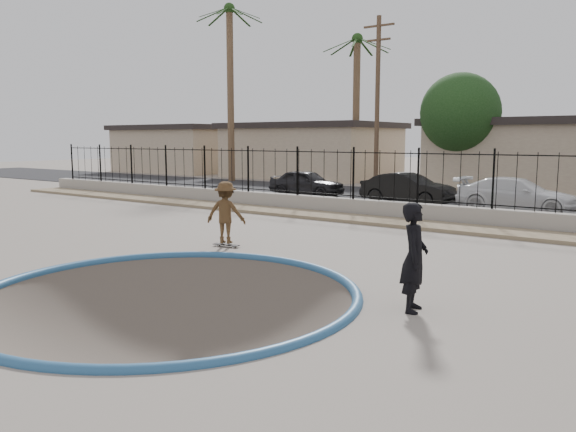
% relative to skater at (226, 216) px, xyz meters
% --- Properties ---
extents(ground, '(120.00, 120.00, 2.20)m').
position_rel_skater_xyz_m(ground, '(2.18, 9.00, -1.90)').
color(ground, slate).
rests_on(ground, ground).
extents(bowl_pit, '(6.84, 6.84, 1.80)m').
position_rel_skater_xyz_m(bowl_pit, '(2.18, -4.00, -0.80)').
color(bowl_pit, '#4D433B').
rests_on(bowl_pit, ground).
extents(coping_ring, '(7.04, 7.04, 0.20)m').
position_rel_skater_xyz_m(coping_ring, '(2.18, -4.00, -0.80)').
color(coping_ring, '#275581').
rests_on(coping_ring, ground).
extents(rock_strip, '(42.00, 1.60, 0.11)m').
position_rel_skater_xyz_m(rock_strip, '(2.18, 6.20, -0.75)').
color(rock_strip, tan).
rests_on(rock_strip, ground).
extents(retaining_wall, '(42.00, 0.45, 0.60)m').
position_rel_skater_xyz_m(retaining_wall, '(2.18, 7.30, -0.50)').
color(retaining_wall, '#9C9689').
rests_on(retaining_wall, ground).
extents(fence, '(40.00, 0.04, 1.80)m').
position_rel_skater_xyz_m(fence, '(2.18, 7.30, 0.70)').
color(fence, black).
rests_on(fence, retaining_wall).
extents(street, '(90.00, 8.00, 0.04)m').
position_rel_skater_xyz_m(street, '(2.18, 14.00, -0.79)').
color(street, black).
rests_on(street, ground).
extents(house_west_far, '(10.60, 8.60, 3.90)m').
position_rel_skater_xyz_m(house_west_far, '(-25.82, 23.50, 1.17)').
color(house_west_far, tan).
rests_on(house_west_far, ground).
extents(house_west, '(11.60, 8.60, 3.90)m').
position_rel_skater_xyz_m(house_west, '(-12.82, 23.50, 1.17)').
color(house_west, tan).
rests_on(house_west, ground).
extents(house_center, '(10.60, 8.60, 3.90)m').
position_rel_skater_xyz_m(house_center, '(2.18, 23.50, 1.17)').
color(house_center, tan).
rests_on(house_center, ground).
extents(palm_left, '(2.30, 2.30, 11.30)m').
position_rel_skater_xyz_m(palm_left, '(-14.82, 17.00, 7.15)').
color(palm_left, brown).
rests_on(palm_left, ground).
extents(palm_mid, '(2.30, 2.30, 9.30)m').
position_rel_skater_xyz_m(palm_mid, '(-7.82, 21.00, 5.88)').
color(palm_mid, brown).
rests_on(palm_mid, ground).
extents(utility_pole_left, '(1.70, 0.24, 9.00)m').
position_rel_skater_xyz_m(utility_pole_left, '(-3.82, 16.00, 3.90)').
color(utility_pole_left, '#473323').
rests_on(utility_pole_left, ground).
extents(street_tree_left, '(4.32, 4.32, 6.36)m').
position_rel_skater_xyz_m(street_tree_left, '(-0.82, 20.00, 3.38)').
color(street_tree_left, '#473323').
rests_on(street_tree_left, ground).
extents(skater, '(1.19, 0.94, 1.61)m').
position_rel_skater_xyz_m(skater, '(0.00, 0.00, 0.00)').
color(skater, brown).
rests_on(skater, ground).
extents(skateboard, '(0.75, 0.30, 0.06)m').
position_rel_skater_xyz_m(skateboard, '(0.00, 0.00, -0.75)').
color(skateboard, black).
rests_on(skateboard, ground).
extents(videographer, '(0.59, 0.74, 1.79)m').
position_rel_skater_xyz_m(videographer, '(6.18, -2.32, 0.09)').
color(videographer, black).
rests_on(videographer, ground).
extents(car_a, '(3.78, 1.64, 1.27)m').
position_rel_skater_xyz_m(car_a, '(-5.42, 11.83, -0.13)').
color(car_a, black).
rests_on(car_a, street).
extents(car_b, '(4.07, 1.68, 1.31)m').
position_rel_skater_xyz_m(car_b, '(-0.02, 11.49, -0.11)').
color(car_b, black).
rests_on(car_b, street).
extents(car_c, '(4.48, 1.84, 1.30)m').
position_rel_skater_xyz_m(car_c, '(4.41, 11.48, -0.12)').
color(car_c, silver).
rests_on(car_c, street).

